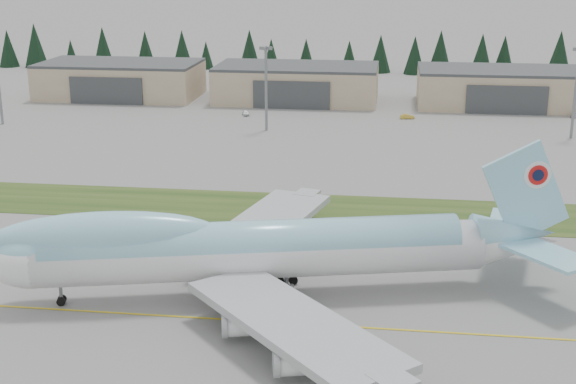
# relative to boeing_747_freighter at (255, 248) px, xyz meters

# --- Properties ---
(ground) EXTENTS (7000.00, 7000.00, 0.00)m
(ground) POSITION_rel_boeing_747_freighter_xyz_m (3.00, -7.61, -6.64)
(ground) COLOR slate
(ground) RESTS_ON ground
(grass_strip_far) EXTENTS (400.00, 18.00, 0.08)m
(grass_strip_far) POSITION_rel_boeing_747_freighter_xyz_m (3.00, 37.39, -6.64)
(grass_strip_far) COLOR #243F16
(grass_strip_far) RESTS_ON ground
(taxiway_line_main) EXTENTS (400.00, 0.40, 0.02)m
(taxiway_line_main) POSITION_rel_boeing_747_freighter_xyz_m (3.00, -7.61, -6.64)
(taxiway_line_main) COLOR gold
(taxiway_line_main) RESTS_ON ground
(boeing_747_freighter) EXTENTS (76.66, 64.11, 20.14)m
(boeing_747_freighter) POSITION_rel_boeing_747_freighter_xyz_m (0.00, 0.00, 0.00)
(boeing_747_freighter) COLOR white
(boeing_747_freighter) RESTS_ON ground
(hangar_left) EXTENTS (48.00, 26.60, 10.80)m
(hangar_left) POSITION_rel_boeing_747_freighter_xyz_m (-67.00, 142.29, -1.25)
(hangar_left) COLOR tan
(hangar_left) RESTS_ON ground
(hangar_center) EXTENTS (48.00, 26.60, 10.80)m
(hangar_center) POSITION_rel_boeing_747_freighter_xyz_m (-12.00, 142.29, -1.25)
(hangar_center) COLOR tan
(hangar_center) RESTS_ON ground
(hangar_right) EXTENTS (48.00, 26.60, 10.80)m
(hangar_right) POSITION_rel_boeing_747_freighter_xyz_m (48.00, 142.29, -1.25)
(hangar_right) COLOR tan
(hangar_right) RESTS_ON ground
(floodlight_masts) EXTENTS (157.86, 6.19, 23.43)m
(floodlight_masts) POSITION_rel_boeing_747_freighter_xyz_m (-34.49, 100.19, 8.98)
(floodlight_masts) COLOR slate
(floodlight_masts) RESTS_ON ground
(service_vehicle_a) EXTENTS (2.85, 4.32, 1.37)m
(service_vehicle_a) POSITION_rel_boeing_747_freighter_xyz_m (-23.31, 118.34, -6.64)
(service_vehicle_a) COLOR white
(service_vehicle_a) RESTS_ON ground
(service_vehicle_b) EXTENTS (4.12, 2.09, 1.29)m
(service_vehicle_b) POSITION_rel_boeing_747_freighter_xyz_m (20.85, 119.47, -6.64)
(service_vehicle_b) COLOR gold
(service_vehicle_b) RESTS_ON ground
(service_vehicle_c) EXTENTS (3.68, 4.69, 1.27)m
(service_vehicle_c) POSITION_rel_boeing_747_freighter_xyz_m (66.53, 128.16, -6.64)
(service_vehicle_c) COLOR silver
(service_vehicle_c) RESTS_ON ground
(conifer_belt) EXTENTS (277.67, 15.50, 16.84)m
(conifer_belt) POSITION_rel_boeing_747_freighter_xyz_m (0.06, 204.21, 0.55)
(conifer_belt) COLOR black
(conifer_belt) RESTS_ON ground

